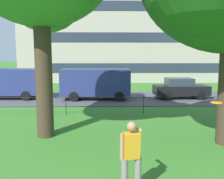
# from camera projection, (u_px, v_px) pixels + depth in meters

# --- Properties ---
(street_strip) EXTENTS (80.00, 6.76, 0.01)m
(street_strip) POSITION_uv_depth(u_px,v_px,m) (133.00, 98.00, 19.39)
(street_strip) COLOR #4C4C51
(street_strip) RESTS_ON ground
(park_fence) EXTENTS (33.77, 0.04, 1.00)m
(park_fence) POSITION_uv_depth(u_px,v_px,m) (143.00, 102.00, 13.84)
(park_fence) COLOR black
(park_fence) RESTS_ON ground
(person_thrower) EXTENTS (0.51, 0.82, 1.72)m
(person_thrower) POSITION_uv_depth(u_px,v_px,m) (131.00, 155.00, 5.80)
(person_thrower) COLOR slate
(person_thrower) RESTS_ON ground
(frisbee) EXTENTS (0.35, 0.35, 0.03)m
(frisbee) POSITION_uv_depth(u_px,v_px,m) (217.00, 102.00, 5.97)
(frisbee) COLOR orange
(panel_van_right) EXTENTS (5.03, 2.16, 2.24)m
(panel_van_right) POSITION_uv_depth(u_px,v_px,m) (7.00, 82.00, 19.01)
(panel_van_right) COLOR navy
(panel_van_right) RESTS_ON ground
(panel_van_far_left) EXTENTS (5.00, 2.10, 2.24)m
(panel_van_far_left) POSITION_uv_depth(u_px,v_px,m) (96.00, 82.00, 18.69)
(panel_van_far_left) COLOR navy
(panel_van_far_left) RESTS_ON ground
(car_black_center) EXTENTS (4.06, 1.92, 1.54)m
(car_black_center) POSITION_uv_depth(u_px,v_px,m) (180.00, 88.00, 19.12)
(car_black_center) COLOR black
(car_black_center) RESTS_ON ground
(apartment_building_background) EXTENTS (36.84, 14.05, 14.64)m
(apartment_building_background) POSITION_uv_depth(u_px,v_px,m) (161.00, 27.00, 36.24)
(apartment_building_background) COLOR #ADA393
(apartment_building_background) RESTS_ON ground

